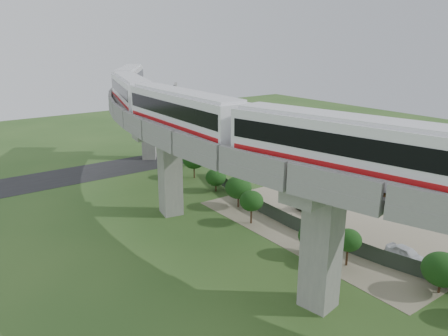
# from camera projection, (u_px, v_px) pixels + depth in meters

# --- Properties ---
(ground) EXTENTS (160.00, 160.00, 0.00)m
(ground) POSITION_uv_depth(u_px,v_px,m) (221.00, 252.00, 38.39)
(ground) COLOR #2D5221
(ground) RESTS_ON ground
(dirt_lot) EXTENTS (18.00, 26.00, 0.04)m
(dirt_lot) POSITION_uv_depth(u_px,v_px,m) (343.00, 221.00, 44.73)
(dirt_lot) COLOR gray
(dirt_lot) RESTS_ON ground
(asphalt_road) EXTENTS (60.00, 8.00, 0.03)m
(asphalt_road) POSITION_uv_depth(u_px,v_px,m) (97.00, 171.00, 61.60)
(asphalt_road) COLOR #232326
(asphalt_road) RESTS_ON ground
(viaduct) EXTENTS (19.58, 73.98, 11.40)m
(viaduct) POSITION_uv_depth(u_px,v_px,m) (257.00, 146.00, 37.95)
(viaduct) COLOR #99968E
(viaduct) RESTS_ON ground
(metro_train) EXTENTS (15.35, 60.63, 3.64)m
(metro_train) POSITION_uv_depth(u_px,v_px,m) (176.00, 100.00, 42.20)
(metro_train) COLOR white
(metro_train) RESTS_ON ground
(fence) EXTENTS (3.87, 38.73, 1.50)m
(fence) POSITION_uv_depth(u_px,v_px,m) (300.00, 218.00, 43.67)
(fence) COLOR #2D382D
(fence) RESTS_ON ground
(tree_0) EXTENTS (2.79, 2.79, 3.76)m
(tree_0) POSITION_uv_depth(u_px,v_px,m) (196.00, 149.00, 63.17)
(tree_0) COLOR #382314
(tree_0) RESTS_ON ground
(tree_1) EXTENTS (3.06, 3.06, 3.94)m
(tree_1) POSITION_uv_depth(u_px,v_px,m) (194.00, 159.00, 57.90)
(tree_1) COLOR #382314
(tree_1) RESTS_ON ground
(tree_2) EXTENTS (2.51, 2.51, 2.87)m
(tree_2) POSITION_uv_depth(u_px,v_px,m) (216.00, 177.00, 53.06)
(tree_2) COLOR #382314
(tree_2) RESTS_ON ground
(tree_3) EXTENTS (2.94, 2.94, 3.61)m
(tree_3) POSITION_uv_depth(u_px,v_px,m) (238.00, 187.00, 47.79)
(tree_3) COLOR #382314
(tree_3) RESTS_ON ground
(tree_4) EXTENTS (2.42, 2.42, 3.48)m
(tree_4) POSITION_uv_depth(u_px,v_px,m) (251.00, 201.00, 43.61)
(tree_4) COLOR #382314
(tree_4) RESTS_ON ground
(tree_5) EXTENTS (2.60, 2.60, 2.96)m
(tree_5) POSITION_uv_depth(u_px,v_px,m) (313.00, 236.00, 37.25)
(tree_5) COLOR #382314
(tree_5) RESTS_ON ground
(tree_6) EXTENTS (2.17, 2.17, 3.24)m
(tree_6) POSITION_uv_depth(u_px,v_px,m) (348.00, 240.00, 35.48)
(tree_6) COLOR #382314
(tree_6) RESTS_ON ground
(tree_7) EXTENTS (2.93, 2.93, 3.20)m
(tree_7) POSITION_uv_depth(u_px,v_px,m) (442.00, 269.00, 31.71)
(tree_7) COLOR #382314
(tree_7) RESTS_ON ground
(car_white) EXTENTS (1.71, 3.73, 1.24)m
(car_white) POSITION_uv_depth(u_px,v_px,m) (407.00, 254.00, 36.69)
(car_white) COLOR white
(car_white) RESTS_ON dirt_lot
(car_red) EXTENTS (2.99, 3.61, 1.16)m
(car_red) POSITION_uv_depth(u_px,v_px,m) (317.00, 209.00, 46.48)
(car_red) COLOR #9E290E
(car_red) RESTS_ON dirt_lot
(car_dark) EXTENTS (4.87, 2.25, 1.38)m
(car_dark) POSITION_uv_depth(u_px,v_px,m) (315.00, 201.00, 48.39)
(car_dark) COLOR black
(car_dark) RESTS_ON dirt_lot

